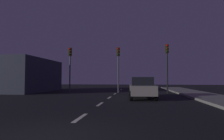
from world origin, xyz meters
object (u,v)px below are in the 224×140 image
traffic_signal_left (70,61)px  traffic_signal_center (118,61)px  traffic_signal_right (167,59)px  car_stopped_ahead (142,88)px

traffic_signal_left → traffic_signal_center: 5.24m
traffic_signal_right → car_stopped_ahead: size_ratio=1.17×
traffic_signal_left → car_stopped_ahead: 9.53m
traffic_signal_left → traffic_signal_center: size_ratio=1.02×
traffic_signal_center → traffic_signal_right: 4.96m
traffic_signal_center → car_stopped_ahead: 6.30m
traffic_signal_center → car_stopped_ahead: (2.23, -5.32, -2.55)m
traffic_signal_right → car_stopped_ahead: 6.55m
traffic_signal_right → traffic_signal_center: bearing=-180.0°
traffic_signal_center → car_stopped_ahead: traffic_signal_center is taller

